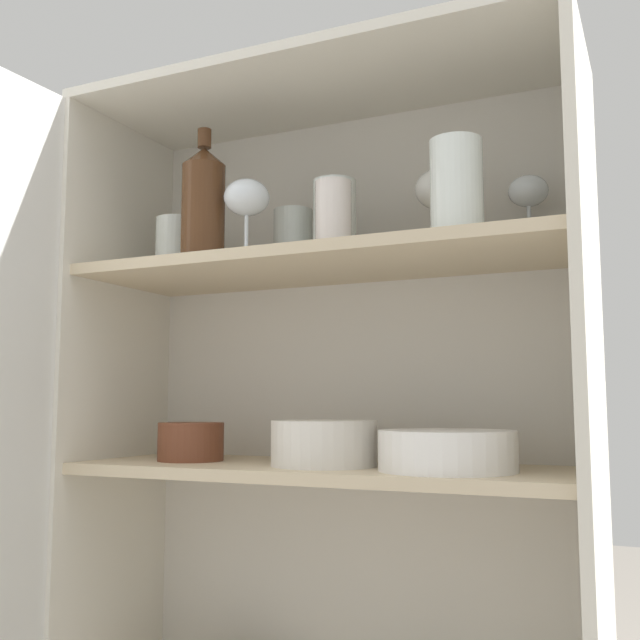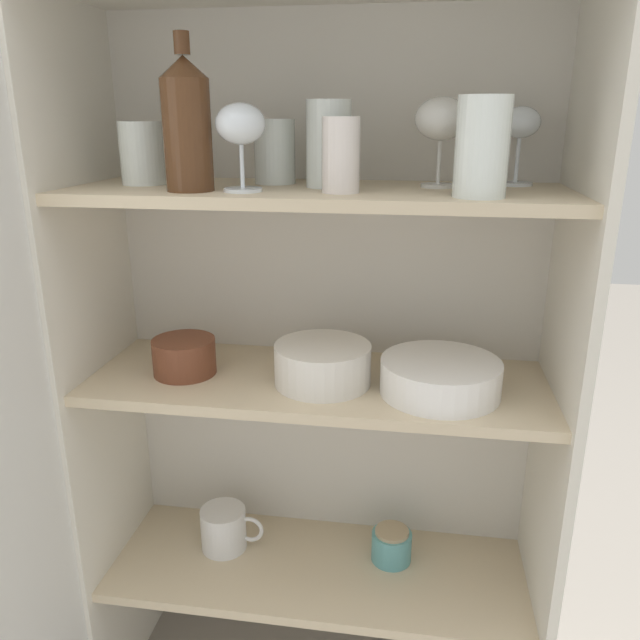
% 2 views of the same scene
% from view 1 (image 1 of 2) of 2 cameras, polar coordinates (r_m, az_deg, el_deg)
% --- Properties ---
extents(cupboard_back_panel, '(0.90, 0.02, 1.42)m').
position_cam_1_polar(cupboard_back_panel, '(1.46, 2.81, -12.23)').
color(cupboard_back_panel, silver).
rests_on(cupboard_back_panel, ground_plane).
extents(cupboard_side_left, '(0.02, 0.34, 1.42)m').
position_cam_1_polar(cupboard_side_left, '(1.54, -15.33, -11.69)').
color(cupboard_side_left, silver).
rests_on(cupboard_side_left, ground_plane).
extents(cupboard_side_right, '(0.02, 0.34, 1.42)m').
position_cam_1_polar(cupboard_side_right, '(1.20, 20.32, -13.10)').
color(cupboard_side_right, silver).
rests_on(cupboard_side_right, ground_plane).
extents(cupboard_top_panel, '(0.90, 0.34, 0.02)m').
position_cam_1_polar(cupboard_top_panel, '(1.42, 0.11, 17.35)').
color(cupboard_top_panel, silver).
rests_on(cupboard_top_panel, cupboard_side_left).
extents(shelf_board_middle, '(0.87, 0.31, 0.02)m').
position_cam_1_polar(shelf_board_middle, '(1.30, 0.12, -11.42)').
color(shelf_board_middle, beige).
extents(shelf_board_upper, '(0.87, 0.31, 0.02)m').
position_cam_1_polar(shelf_board_upper, '(1.32, 0.11, 4.20)').
color(shelf_board_upper, beige).
extents(tumbler_glass_0, '(0.07, 0.07, 0.11)m').
position_cam_1_polar(tumbler_glass_0, '(1.43, -2.07, 6.15)').
color(tumbler_glass_0, white).
rests_on(tumbler_glass_0, shelf_board_upper).
extents(tumbler_glass_1, '(0.08, 0.08, 0.15)m').
position_cam_1_polar(tumbler_glass_1, '(1.35, 1.12, 7.59)').
color(tumbler_glass_1, white).
rests_on(tumbler_glass_1, shelf_board_upper).
extents(tumbler_glass_2, '(0.08, 0.08, 0.11)m').
position_cam_1_polar(tumbler_glass_2, '(1.50, -10.94, 5.55)').
color(tumbler_glass_2, white).
rests_on(tumbler_glass_2, shelf_board_upper).
extents(tumbler_glass_3, '(0.08, 0.08, 0.15)m').
position_cam_1_polar(tumbler_glass_3, '(1.18, 10.36, 9.88)').
color(tumbler_glass_3, white).
rests_on(tumbler_glass_3, shelf_board_upper).
extents(tumbler_glass_4, '(0.06, 0.06, 0.12)m').
position_cam_1_polar(tumbler_glass_4, '(1.26, 1.03, 7.91)').
color(tumbler_glass_4, silver).
rests_on(tumbler_glass_4, shelf_board_upper).
extents(wine_glass_0, '(0.07, 0.07, 0.14)m').
position_cam_1_polar(wine_glass_0, '(1.34, 15.59, 9.06)').
color(wine_glass_0, white).
rests_on(wine_glass_0, shelf_board_upper).
extents(wine_glass_1, '(0.09, 0.09, 0.15)m').
position_cam_1_polar(wine_glass_1, '(1.32, 9.22, 9.64)').
color(wine_glass_1, white).
rests_on(wine_glass_1, shelf_board_upper).
extents(wine_glass_2, '(0.08, 0.08, 0.14)m').
position_cam_1_polar(wine_glass_2, '(1.33, -5.61, 9.02)').
color(wine_glass_2, white).
rests_on(wine_glass_2, shelf_board_upper).
extents(wine_bottle, '(0.08, 0.08, 0.24)m').
position_cam_1_polar(wine_bottle, '(1.38, -8.88, 8.81)').
color(wine_bottle, '#4C2D19').
rests_on(wine_bottle, shelf_board_upper).
extents(plate_stack_white, '(0.22, 0.22, 0.06)m').
position_cam_1_polar(plate_stack_white, '(1.19, 9.68, -9.79)').
color(plate_stack_white, white).
rests_on(plate_stack_white, shelf_board_middle).
extents(mixing_bowl_large, '(0.18, 0.18, 0.08)m').
position_cam_1_polar(mixing_bowl_large, '(1.28, 0.30, -9.22)').
color(mixing_bowl_large, silver).
rests_on(mixing_bowl_large, shelf_board_middle).
extents(serving_bowl_small, '(0.12, 0.12, 0.07)m').
position_cam_1_polar(serving_bowl_small, '(1.41, -9.81, -8.99)').
color(serving_bowl_small, brown).
rests_on(serving_bowl_small, shelf_board_middle).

